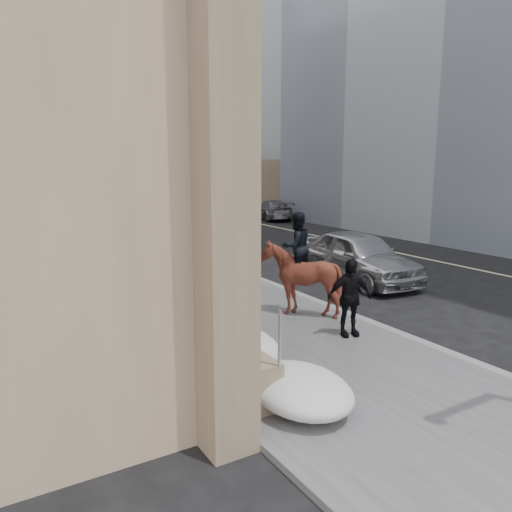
{
  "coord_description": "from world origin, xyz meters",
  "views": [
    {
      "loc": [
        -5.8,
        -7.99,
        4.03
      ],
      "look_at": [
        0.34,
        2.27,
        1.7
      ],
      "focal_mm": 35.0,
      "sensor_mm": 36.0,
      "label": 1
    }
  ],
  "objects_px": {
    "pedestrian": "(349,297)",
    "car_grey": "(271,210)",
    "mounted_horse_right": "(299,273)",
    "car_silver": "(359,256)",
    "mounted_horse_left": "(246,279)"
  },
  "relations": [
    {
      "from": "pedestrian",
      "to": "car_grey",
      "type": "relative_size",
      "value": 0.39
    },
    {
      "from": "mounted_horse_right",
      "to": "car_grey",
      "type": "bearing_deg",
      "value": -121.01
    },
    {
      "from": "pedestrian",
      "to": "car_silver",
      "type": "bearing_deg",
      "value": 62.5
    },
    {
      "from": "pedestrian",
      "to": "mounted_horse_right",
      "type": "bearing_deg",
      "value": 108.26
    },
    {
      "from": "mounted_horse_right",
      "to": "pedestrian",
      "type": "xyz_separation_m",
      "value": [
        0.04,
        -1.86,
        -0.19
      ]
    },
    {
      "from": "mounted_horse_left",
      "to": "car_silver",
      "type": "height_order",
      "value": "mounted_horse_left"
    },
    {
      "from": "car_silver",
      "to": "car_grey",
      "type": "xyz_separation_m",
      "value": [
        6.89,
        16.2,
        -0.19
      ]
    },
    {
      "from": "car_grey",
      "to": "mounted_horse_right",
      "type": "bearing_deg",
      "value": 71.53
    },
    {
      "from": "car_silver",
      "to": "car_grey",
      "type": "distance_m",
      "value": 17.61
    },
    {
      "from": "mounted_horse_left",
      "to": "pedestrian",
      "type": "xyz_separation_m",
      "value": [
        1.69,
        -1.65,
        -0.28
      ]
    },
    {
      "from": "pedestrian",
      "to": "mounted_horse_left",
      "type": "bearing_deg",
      "value": 152.66
    },
    {
      "from": "pedestrian",
      "to": "car_grey",
      "type": "bearing_deg",
      "value": 78.71
    },
    {
      "from": "car_grey",
      "to": "mounted_horse_left",
      "type": "bearing_deg",
      "value": 68.19
    },
    {
      "from": "pedestrian",
      "to": "car_silver",
      "type": "distance_m",
      "value": 5.8
    },
    {
      "from": "pedestrian",
      "to": "car_silver",
      "type": "relative_size",
      "value": 0.36
    }
  ]
}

